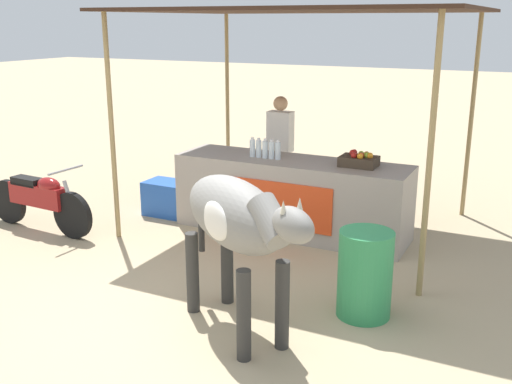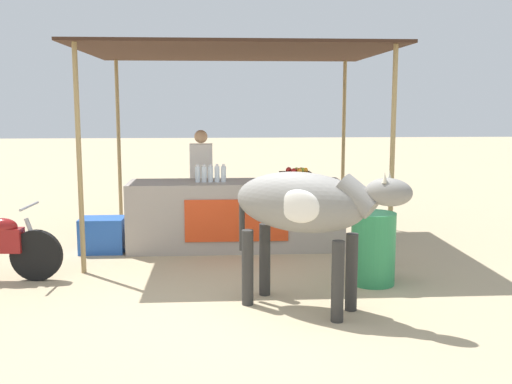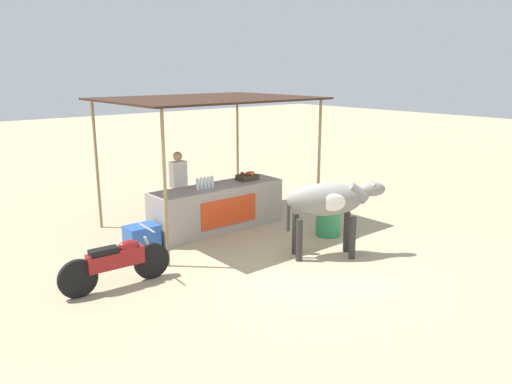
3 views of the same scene
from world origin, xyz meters
name	(u,v)px [view 1 (image 1 of 3)]	position (x,y,z in m)	size (l,w,h in m)	color
ground_plane	(202,300)	(0.00, 0.00, 0.00)	(60.00, 60.00, 0.00)	tan
stall_counter	(291,196)	(0.00, 2.20, 0.48)	(3.00, 0.82, 0.96)	#9E9389
stall_awning	(304,18)	(0.00, 2.50, 2.67)	(4.20, 3.20, 2.79)	#382319
water_bottle_row	(265,149)	(-0.35, 2.15, 1.07)	(0.43, 0.07, 0.25)	silver
fruit_crate	(359,160)	(0.86, 2.25, 1.04)	(0.44, 0.32, 0.18)	#3F3326
vendor_behind_counter	(280,153)	(-0.50, 2.95, 0.85)	(0.34, 0.22, 1.65)	#383842
cooler_box	(167,198)	(-1.85, 2.10, 0.24)	(0.60, 0.44, 0.48)	blue
water_barrel	(365,274)	(1.51, 0.40, 0.41)	(0.50, 0.50, 0.82)	#2D8C51
cow	(237,221)	(0.61, -0.39, 1.03)	(1.72, 1.30, 1.44)	gray
motorcycle_parked	(40,199)	(-2.94, 0.80, 0.43)	(1.80, 0.55, 0.90)	black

